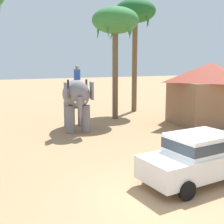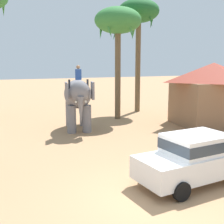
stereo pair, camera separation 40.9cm
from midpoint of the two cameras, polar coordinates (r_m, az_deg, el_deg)
name	(u,v)px [view 2 (the right image)]	position (r m, az deg, el deg)	size (l,w,h in m)	color
ground_plane	(155,199)	(9.62, 9.36, -15.96)	(120.00, 120.00, 0.00)	tan
car_sedan_foreground	(195,157)	(10.73, 16.57, -8.14)	(4.29, 2.27, 1.70)	white
elephant_with_mahout	(78,97)	(17.85, -5.85, 2.83)	(2.18, 4.00, 3.88)	slate
palm_tree_behind_elephant	(118,23)	(21.26, 1.71, 16.50)	(3.20, 3.20, 7.72)	brown
palm_tree_far_back	(139,15)	(24.58, 5.59, 17.96)	(3.20, 3.20, 8.82)	brown
roadside_hut	(212,92)	(20.41, 19.11, 3.60)	(5.35, 4.63, 4.00)	#8C6647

